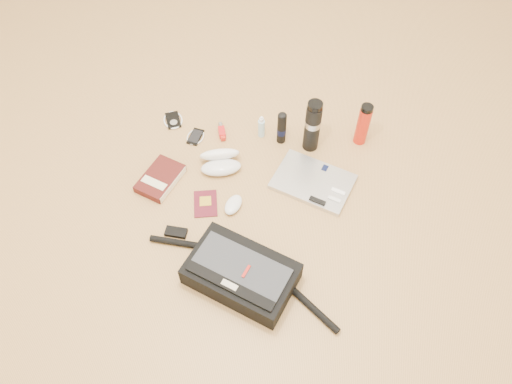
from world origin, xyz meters
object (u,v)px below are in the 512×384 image
messenger_bag (241,273)px  laptop (313,182)px  book (160,179)px  thermos_red (363,124)px  thermos_black (313,126)px

messenger_bag → laptop: bearing=84.4°
laptop → book: 0.68m
messenger_bag → thermos_red: (0.44, 0.79, 0.06)m
messenger_bag → thermos_black: bearing=93.7°
book → thermos_red: bearing=42.6°
laptop → thermos_red: (0.20, 0.28, 0.10)m
book → thermos_red: (0.87, 0.36, 0.09)m
thermos_red → laptop: bearing=-125.1°
messenger_bag → book: bearing=155.6°
messenger_bag → thermos_black: thermos_black is taller
laptop → thermos_red: bearing=74.0°
laptop → book: book is taller
messenger_bag → book: 0.60m
book → thermos_black: thermos_black is taller
laptop → thermos_black: bearing=117.1°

